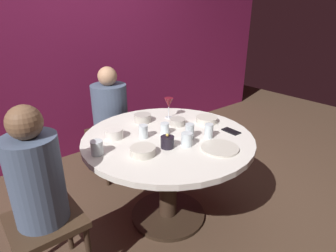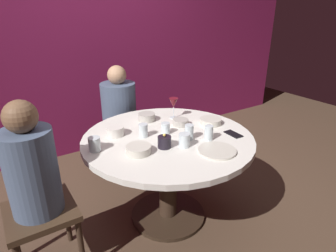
{
  "view_description": "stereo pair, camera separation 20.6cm",
  "coord_description": "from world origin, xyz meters",
  "px_view_note": "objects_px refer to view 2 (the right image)",
  "views": [
    {
      "loc": [
        -1.2,
        -1.48,
        1.6
      ],
      "look_at": [
        0.0,
        0.0,
        0.81
      ],
      "focal_mm": 30.6,
      "sensor_mm": 36.0,
      "label": 1
    },
    {
      "loc": [
        -1.04,
        -1.6,
        1.6
      ],
      "look_at": [
        0.0,
        0.0,
        0.81
      ],
      "focal_mm": 30.6,
      "sensor_mm": 36.0,
      "label": 2
    }
  ],
  "objects_px": {
    "dinner_plate": "(217,151)",
    "bowl_serving_large": "(147,117)",
    "cup_beside_wine": "(184,140)",
    "cup_by_left_diner": "(143,130)",
    "cup_by_right_diner": "(165,128)",
    "seated_diner_back": "(119,108)",
    "bowl_rice_portion": "(211,121)",
    "bowl_small_white": "(180,122)",
    "cup_center_front": "(95,144)",
    "cup_far_edge": "(209,133)",
    "dining_table": "(168,156)",
    "candle_holder": "(164,142)",
    "cup_near_candle": "(189,132)",
    "bowl_sauce_side": "(115,131)",
    "bowl_salad_center": "(139,149)",
    "cell_phone": "(233,134)",
    "seated_diner_left": "(33,175)",
    "wine_glass": "(174,104)"
  },
  "relations": [
    {
      "from": "cell_phone",
      "to": "cup_far_edge",
      "type": "relative_size",
      "value": 1.33
    },
    {
      "from": "bowl_serving_large",
      "to": "cup_by_left_diner",
      "type": "distance_m",
      "value": 0.32
    },
    {
      "from": "candle_holder",
      "to": "bowl_salad_center",
      "type": "xyz_separation_m",
      "value": [
        -0.18,
        0.02,
        -0.01
      ]
    },
    {
      "from": "dining_table",
      "to": "cup_by_right_diner",
      "type": "relative_size",
      "value": 14.66
    },
    {
      "from": "cup_by_left_diner",
      "to": "dinner_plate",
      "type": "bearing_deg",
      "value": -58.1
    },
    {
      "from": "wine_glass",
      "to": "cup_by_left_diner",
      "type": "height_order",
      "value": "wine_glass"
    },
    {
      "from": "bowl_salad_center",
      "to": "bowl_sauce_side",
      "type": "bearing_deg",
      "value": 92.54
    },
    {
      "from": "wine_glass",
      "to": "cell_phone",
      "type": "bearing_deg",
      "value": -70.95
    },
    {
      "from": "dining_table",
      "to": "cup_far_edge",
      "type": "height_order",
      "value": "cup_far_edge"
    },
    {
      "from": "seated_diner_left",
      "to": "bowl_sauce_side",
      "type": "xyz_separation_m",
      "value": [
        0.61,
        0.22,
        0.05
      ]
    },
    {
      "from": "dinner_plate",
      "to": "bowl_serving_large",
      "type": "distance_m",
      "value": 0.74
    },
    {
      "from": "bowl_sauce_side",
      "to": "cup_by_right_diner",
      "type": "height_order",
      "value": "cup_by_right_diner"
    },
    {
      "from": "candle_holder",
      "to": "bowl_small_white",
      "type": "height_order",
      "value": "candle_holder"
    },
    {
      "from": "seated_diner_left",
      "to": "seated_diner_back",
      "type": "bearing_deg",
      "value": 43.54
    },
    {
      "from": "seated_diner_back",
      "to": "cup_far_edge",
      "type": "bearing_deg",
      "value": 10.93
    },
    {
      "from": "seated_diner_back",
      "to": "bowl_serving_large",
      "type": "height_order",
      "value": "seated_diner_back"
    },
    {
      "from": "dining_table",
      "to": "cell_phone",
      "type": "xyz_separation_m",
      "value": [
        0.42,
        -0.24,
        0.17
      ]
    },
    {
      "from": "cell_phone",
      "to": "bowl_salad_center",
      "type": "distance_m",
      "value": 0.73
    },
    {
      "from": "bowl_salad_center",
      "to": "cup_by_left_diner",
      "type": "xyz_separation_m",
      "value": [
        0.15,
        0.21,
        0.02
      ]
    },
    {
      "from": "bowl_salad_center",
      "to": "dining_table",
      "type": "bearing_deg",
      "value": 21.06
    },
    {
      "from": "dining_table",
      "to": "cell_phone",
      "type": "bearing_deg",
      "value": -29.79
    },
    {
      "from": "cup_near_candle",
      "to": "candle_holder",
      "type": "bearing_deg",
      "value": -176.17
    },
    {
      "from": "cup_beside_wine",
      "to": "cup_by_left_diner",
      "type": "bearing_deg",
      "value": 117.87
    },
    {
      "from": "cup_center_front",
      "to": "cup_far_edge",
      "type": "height_order",
      "value": "cup_far_edge"
    },
    {
      "from": "seated_diner_left",
      "to": "candle_holder",
      "type": "xyz_separation_m",
      "value": [
        0.81,
        -0.14,
        0.05
      ]
    },
    {
      "from": "candle_holder",
      "to": "bowl_sauce_side",
      "type": "bearing_deg",
      "value": 118.73
    },
    {
      "from": "bowl_serving_large",
      "to": "bowl_small_white",
      "type": "xyz_separation_m",
      "value": [
        0.18,
        -0.24,
        -0.01
      ]
    },
    {
      "from": "cup_beside_wine",
      "to": "seated_diner_left",
      "type": "bearing_deg",
      "value": 167.72
    },
    {
      "from": "cup_by_left_diner",
      "to": "cup_by_right_diner",
      "type": "relative_size",
      "value": 1.15
    },
    {
      "from": "cell_phone",
      "to": "bowl_rice_portion",
      "type": "bearing_deg",
      "value": 92.04
    },
    {
      "from": "seated_diner_back",
      "to": "bowl_rice_portion",
      "type": "xyz_separation_m",
      "value": [
        0.42,
        -0.87,
        0.06
      ]
    },
    {
      "from": "bowl_salad_center",
      "to": "bowl_sauce_side",
      "type": "height_order",
      "value": "bowl_sauce_side"
    },
    {
      "from": "cup_by_left_diner",
      "to": "cup_by_right_diner",
      "type": "bearing_deg",
      "value": -14.37
    },
    {
      "from": "bowl_salad_center",
      "to": "wine_glass",
      "type": "bearing_deg",
      "value": 36.48
    },
    {
      "from": "cup_by_right_diner",
      "to": "cup_far_edge",
      "type": "bearing_deg",
      "value": -51.71
    },
    {
      "from": "seated_diner_left",
      "to": "seated_diner_back",
      "type": "relative_size",
      "value": 1.05
    },
    {
      "from": "dining_table",
      "to": "bowl_rice_portion",
      "type": "xyz_separation_m",
      "value": [
        0.42,
        0.01,
        0.19
      ]
    },
    {
      "from": "bowl_salad_center",
      "to": "bowl_sauce_side",
      "type": "xyz_separation_m",
      "value": [
        -0.02,
        0.34,
        0.01
      ]
    },
    {
      "from": "bowl_salad_center",
      "to": "cup_far_edge",
      "type": "relative_size",
      "value": 1.56
    },
    {
      "from": "candle_holder",
      "to": "cup_by_left_diner",
      "type": "relative_size",
      "value": 1.03
    },
    {
      "from": "cup_by_right_diner",
      "to": "cup_center_front",
      "type": "bearing_deg",
      "value": 177.6
    },
    {
      "from": "bowl_sauce_side",
      "to": "bowl_rice_portion",
      "type": "height_order",
      "value": "bowl_sauce_side"
    },
    {
      "from": "bowl_salad_center",
      "to": "bowl_rice_portion",
      "type": "height_order",
      "value": "bowl_salad_center"
    },
    {
      "from": "dining_table",
      "to": "candle_holder",
      "type": "relative_size",
      "value": 12.38
    },
    {
      "from": "bowl_serving_large",
      "to": "cup_beside_wine",
      "type": "distance_m",
      "value": 0.56
    },
    {
      "from": "seated_diner_back",
      "to": "candle_holder",
      "type": "bearing_deg",
      "value": -6.64
    },
    {
      "from": "wine_glass",
      "to": "cup_center_front",
      "type": "distance_m",
      "value": 0.8
    },
    {
      "from": "cup_near_candle",
      "to": "cup_by_right_diner",
      "type": "bearing_deg",
      "value": 117.55
    },
    {
      "from": "dinner_plate",
      "to": "cup_center_front",
      "type": "xyz_separation_m",
      "value": [
        -0.66,
        0.45,
        0.04
      ]
    },
    {
      "from": "candle_holder",
      "to": "wine_glass",
      "type": "bearing_deg",
      "value": 49.72
    }
  ]
}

